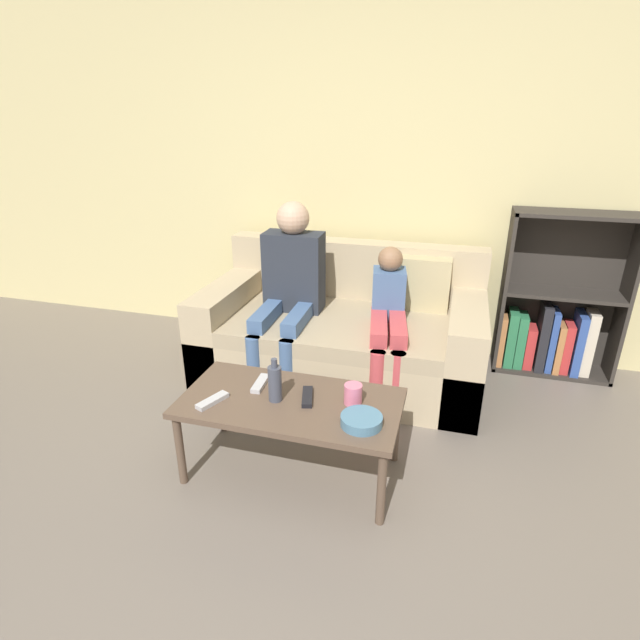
{
  "coord_description": "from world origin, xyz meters",
  "views": [
    {
      "loc": [
        0.59,
        -1.1,
        1.69
      ],
      "look_at": [
        -0.1,
        1.36,
        0.62
      ],
      "focal_mm": 28.0,
      "sensor_mm": 36.0,
      "label": 1
    }
  ],
  "objects_px": {
    "couch": "(343,334)",
    "bottle": "(275,383)",
    "person_adult": "(290,279)",
    "tv_remote_2": "(212,401)",
    "person_child": "(388,317)",
    "tv_remote_1": "(307,397)",
    "tv_remote_0": "(260,383)",
    "cup_near": "(353,394)",
    "snack_bowl": "(361,420)",
    "bookshelf": "(554,315)",
    "coffee_table": "(291,408)"
  },
  "relations": [
    {
      "from": "coffee_table",
      "to": "snack_bowl",
      "type": "bearing_deg",
      "value": -16.16
    },
    {
      "from": "snack_bowl",
      "to": "person_adult",
      "type": "bearing_deg",
      "value": 122.43
    },
    {
      "from": "couch",
      "to": "tv_remote_0",
      "type": "xyz_separation_m",
      "value": [
        -0.2,
        -1.0,
        0.14
      ]
    },
    {
      "from": "coffee_table",
      "to": "person_adult",
      "type": "xyz_separation_m",
      "value": [
        -0.34,
        1.0,
        0.3
      ]
    },
    {
      "from": "couch",
      "to": "coffee_table",
      "type": "bearing_deg",
      "value": -90.25
    },
    {
      "from": "tv_remote_1",
      "to": "snack_bowl",
      "type": "height_order",
      "value": "snack_bowl"
    },
    {
      "from": "person_child",
      "to": "tv_remote_2",
      "type": "distance_m",
      "value": 1.25
    },
    {
      "from": "person_adult",
      "to": "tv_remote_2",
      "type": "height_order",
      "value": "person_adult"
    },
    {
      "from": "person_child",
      "to": "cup_near",
      "type": "relative_size",
      "value": 9.33
    },
    {
      "from": "tv_remote_2",
      "to": "snack_bowl",
      "type": "height_order",
      "value": "snack_bowl"
    },
    {
      "from": "person_adult",
      "to": "snack_bowl",
      "type": "xyz_separation_m",
      "value": [
        0.7,
        -1.11,
        -0.24
      ]
    },
    {
      "from": "couch",
      "to": "person_child",
      "type": "relative_size",
      "value": 2.01
    },
    {
      "from": "couch",
      "to": "coffee_table",
      "type": "xyz_separation_m",
      "value": [
        -0.0,
        -1.09,
        0.09
      ]
    },
    {
      "from": "tv_remote_0",
      "to": "person_adult",
      "type": "bearing_deg",
      "value": 95.52
    },
    {
      "from": "tv_remote_1",
      "to": "snack_bowl",
      "type": "distance_m",
      "value": 0.32
    },
    {
      "from": "bookshelf",
      "to": "tv_remote_0",
      "type": "distance_m",
      "value": 2.12
    },
    {
      "from": "person_child",
      "to": "coffee_table",
      "type": "bearing_deg",
      "value": -118.74
    },
    {
      "from": "bookshelf",
      "to": "coffee_table",
      "type": "xyz_separation_m",
      "value": [
        -1.37,
        -1.52,
        -0.04
      ]
    },
    {
      "from": "cup_near",
      "to": "person_adult",
      "type": "bearing_deg",
      "value": 123.71
    },
    {
      "from": "cup_near",
      "to": "snack_bowl",
      "type": "relative_size",
      "value": 0.52
    },
    {
      "from": "cup_near",
      "to": "tv_remote_1",
      "type": "height_order",
      "value": "cup_near"
    },
    {
      "from": "coffee_table",
      "to": "tv_remote_0",
      "type": "xyz_separation_m",
      "value": [
        -0.19,
        0.09,
        0.05
      ]
    },
    {
      "from": "coffee_table",
      "to": "snack_bowl",
      "type": "height_order",
      "value": "snack_bowl"
    },
    {
      "from": "person_child",
      "to": "tv_remote_1",
      "type": "relative_size",
      "value": 5.15
    },
    {
      "from": "bookshelf",
      "to": "tv_remote_1",
      "type": "xyz_separation_m",
      "value": [
        -1.3,
        -1.48,
        0.02
      ]
    },
    {
      "from": "tv_remote_2",
      "to": "bottle",
      "type": "bearing_deg",
      "value": 43.02
    },
    {
      "from": "person_child",
      "to": "cup_near",
      "type": "xyz_separation_m",
      "value": [
        -0.03,
        -0.87,
        -0.05
      ]
    },
    {
      "from": "bookshelf",
      "to": "tv_remote_1",
      "type": "bearing_deg",
      "value": -131.21
    },
    {
      "from": "tv_remote_1",
      "to": "bottle",
      "type": "height_order",
      "value": "bottle"
    },
    {
      "from": "couch",
      "to": "person_adult",
      "type": "relative_size",
      "value": 1.57
    },
    {
      "from": "couch",
      "to": "bottle",
      "type": "relative_size",
      "value": 8.33
    },
    {
      "from": "bookshelf",
      "to": "tv_remote_0",
      "type": "bearing_deg",
      "value": -137.64
    },
    {
      "from": "couch",
      "to": "cup_near",
      "type": "bearing_deg",
      "value": -74.48
    },
    {
      "from": "tv_remote_0",
      "to": "snack_bowl",
      "type": "height_order",
      "value": "snack_bowl"
    },
    {
      "from": "cup_near",
      "to": "tv_remote_1",
      "type": "relative_size",
      "value": 0.55
    },
    {
      "from": "snack_bowl",
      "to": "person_child",
      "type": "bearing_deg",
      "value": 92.31
    },
    {
      "from": "coffee_table",
      "to": "couch",
      "type": "bearing_deg",
      "value": 89.75
    },
    {
      "from": "coffee_table",
      "to": "person_child",
      "type": "distance_m",
      "value": 0.99
    },
    {
      "from": "snack_bowl",
      "to": "bottle",
      "type": "bearing_deg",
      "value": 168.24
    },
    {
      "from": "couch",
      "to": "tv_remote_1",
      "type": "bearing_deg",
      "value": -86.23
    },
    {
      "from": "cup_near",
      "to": "snack_bowl",
      "type": "bearing_deg",
      "value": -65.72
    },
    {
      "from": "person_child",
      "to": "tv_remote_1",
      "type": "height_order",
      "value": "person_child"
    },
    {
      "from": "coffee_table",
      "to": "tv_remote_1",
      "type": "relative_size",
      "value": 5.96
    },
    {
      "from": "couch",
      "to": "snack_bowl",
      "type": "relative_size",
      "value": 9.84
    },
    {
      "from": "cup_near",
      "to": "tv_remote_2",
      "type": "height_order",
      "value": "cup_near"
    },
    {
      "from": "couch",
      "to": "tv_remote_0",
      "type": "bearing_deg",
      "value": -101.02
    },
    {
      "from": "couch",
      "to": "bookshelf",
      "type": "bearing_deg",
      "value": 17.22
    },
    {
      "from": "tv_remote_0",
      "to": "cup_near",
      "type": "bearing_deg",
      "value": -7.8
    },
    {
      "from": "couch",
      "to": "tv_remote_2",
      "type": "xyz_separation_m",
      "value": [
        -0.35,
        -1.21,
        0.14
      ]
    },
    {
      "from": "tv_remote_2",
      "to": "coffee_table",
      "type": "bearing_deg",
      "value": 41.46
    }
  ]
}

